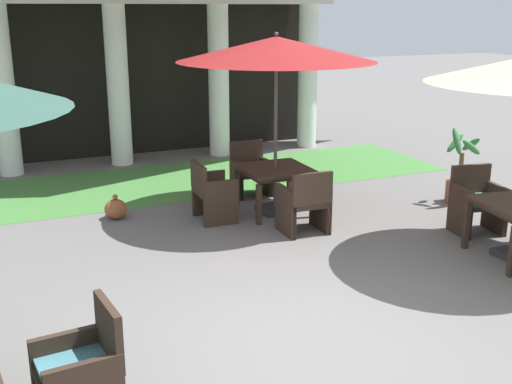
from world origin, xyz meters
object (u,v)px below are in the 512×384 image
at_px(patio_chair_mid_left_east, 82,373).
at_px(patio_chair_mid_right_west, 212,192).
at_px(patio_chair_mid_right_south, 305,203).
at_px(potted_palm_right_edge, 460,181).
at_px(patio_table_mid_right, 275,173).
at_px(patio_chair_mid_right_north, 251,172).
at_px(patio_umbrella_mid_right, 276,50).
at_px(terracotta_urn, 116,209).
at_px(patio_chair_near_foreground_north, 477,202).

height_order(patio_chair_mid_left_east, patio_chair_mid_right_west, patio_chair_mid_left_east).
xyz_separation_m(patio_chair_mid_right_south, potted_palm_right_edge, (2.94, 0.26, -0.07)).
height_order(patio_chair_mid_left_east, potted_palm_right_edge, potted_palm_right_edge).
height_order(patio_table_mid_right, patio_chair_mid_right_north, patio_chair_mid_right_north).
height_order(patio_umbrella_mid_right, patio_chair_mid_right_west, patio_umbrella_mid_right).
xyz_separation_m(patio_chair_mid_right_south, terracotta_urn, (-2.28, 1.67, -0.27)).
height_order(patio_chair_mid_left_east, patio_chair_mid_right_north, patio_chair_mid_left_east).
distance_m(patio_chair_mid_left_east, patio_table_mid_right, 5.39).
bearing_deg(patio_umbrella_mid_right, patio_chair_mid_right_west, 178.44).
xyz_separation_m(patio_chair_mid_left_east, patio_table_mid_right, (3.53, 4.08, 0.20)).
xyz_separation_m(patio_chair_mid_left_east, potted_palm_right_edge, (6.44, 3.32, -0.06)).
relative_size(patio_table_mid_right, terracotta_urn, 2.67).
bearing_deg(patio_umbrella_mid_right, patio_chair_mid_right_south, -91.56).
relative_size(patio_chair_near_foreground_north, terracotta_urn, 2.43).
xyz_separation_m(patio_umbrella_mid_right, patio_chair_mid_right_south, (-0.03, -1.01, -2.01)).
xyz_separation_m(patio_table_mid_right, patio_chair_mid_right_north, (0.03, 1.01, -0.22)).
xyz_separation_m(patio_chair_near_foreground_north, patio_chair_mid_right_west, (-3.18, 1.98, -0.01)).
height_order(patio_chair_mid_right_west, terracotta_urn, patio_chair_mid_right_west).
bearing_deg(patio_table_mid_right, patio_chair_mid_right_south, -91.56).
bearing_deg(terracotta_urn, patio_chair_mid_right_north, 8.76).
bearing_deg(terracotta_urn, patio_table_mid_right, -15.81).
bearing_deg(patio_chair_near_foreground_north, patio_chair_mid_right_south, -14.10).
relative_size(patio_umbrella_mid_right, terracotta_urn, 7.65).
height_order(patio_umbrella_mid_right, terracotta_urn, patio_umbrella_mid_right).
height_order(patio_chair_mid_left_east, terracotta_urn, patio_chair_mid_left_east).
bearing_deg(patio_chair_near_foreground_north, terracotta_urn, -21.17).
distance_m(patio_table_mid_right, patio_chair_mid_right_west, 1.03).
distance_m(patio_chair_near_foreground_north, patio_chair_mid_left_east, 6.08).
height_order(patio_chair_mid_right_south, terracotta_urn, patio_chair_mid_right_south).
xyz_separation_m(patio_chair_mid_left_east, terracotta_urn, (1.22, 4.73, -0.27)).
bearing_deg(patio_chair_mid_right_south, patio_umbrella_mid_right, 90.00).
relative_size(patio_chair_mid_left_east, patio_chair_mid_right_north, 1.06).
relative_size(patio_chair_mid_right_north, patio_chair_mid_right_south, 0.97).
xyz_separation_m(patio_chair_near_foreground_north, patio_chair_mid_right_north, (-2.14, 2.96, -0.03)).
height_order(patio_chair_near_foreground_north, patio_chair_mid_left_east, patio_chair_mid_left_east).
distance_m(patio_chair_near_foreground_north, patio_chair_mid_right_north, 3.66).
relative_size(patio_umbrella_mid_right, patio_chair_mid_right_south, 3.17).
xyz_separation_m(patio_chair_near_foreground_north, patio_chair_mid_left_east, (-5.70, -2.13, -0.01)).
height_order(patio_chair_mid_right_north, patio_chair_mid_right_west, patio_chair_mid_right_north).
bearing_deg(potted_palm_right_edge, patio_chair_mid_right_north, 148.56).
bearing_deg(patio_umbrella_mid_right, patio_chair_near_foreground_north, -41.93).
bearing_deg(patio_chair_mid_right_north, patio_chair_mid_left_east, 56.63).
xyz_separation_m(patio_table_mid_right, patio_chair_mid_right_south, (-0.03, -1.01, -0.19)).
relative_size(patio_chair_near_foreground_north, potted_palm_right_edge, 0.75).
bearing_deg(potted_palm_right_edge, patio_chair_mid_right_south, -174.97).
bearing_deg(potted_palm_right_edge, patio_umbrella_mid_right, 165.53).
bearing_deg(patio_chair_mid_left_east, patio_chair_mid_right_south, -54.51).
relative_size(patio_chair_near_foreground_north, patio_chair_mid_left_east, 0.99).
bearing_deg(patio_chair_mid_left_east, potted_palm_right_edge, -68.43).
xyz_separation_m(potted_palm_right_edge, terracotta_urn, (-5.23, 1.41, -0.20)).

